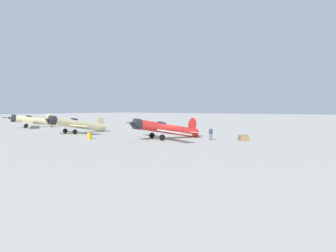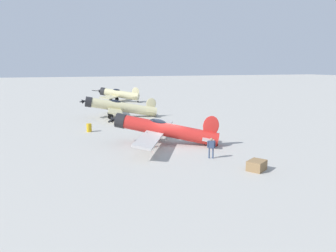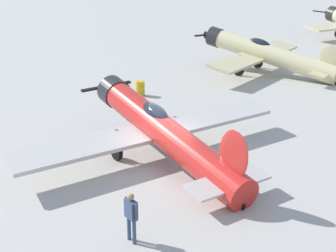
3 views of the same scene
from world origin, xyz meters
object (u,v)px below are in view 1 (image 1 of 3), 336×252
(ground_crew_mechanic, at_px, (211,132))
(equipment_crate, at_px, (243,138))
(airplane_foreground, at_px, (165,129))
(airplane_far_line, at_px, (30,120))
(fuel_drum, at_px, (89,136))
(airplane_mid_apron, at_px, (77,124))

(ground_crew_mechanic, height_order, equipment_crate, ground_crew_mechanic)
(airplane_foreground, xyz_separation_m, airplane_far_line, (-38.39, 2.57, 0.21))
(airplane_foreground, height_order, equipment_crate, airplane_foreground)
(airplane_foreground, height_order, fuel_drum, airplane_foreground)
(airplane_mid_apron, height_order, ground_crew_mechanic, airplane_mid_apron)
(airplane_far_line, bearing_deg, ground_crew_mechanic, 120.79)
(airplane_mid_apron, bearing_deg, ground_crew_mechanic, 105.41)
(airplane_mid_apron, distance_m, airplane_far_line, 20.93)
(airplane_far_line, height_order, fuel_drum, airplane_far_line)
(airplane_foreground, relative_size, ground_crew_mechanic, 7.25)
(airplane_mid_apron, bearing_deg, equipment_crate, 107.90)
(ground_crew_mechanic, distance_m, equipment_crate, 4.32)
(ground_crew_mechanic, xyz_separation_m, fuel_drum, (-14.39, -8.48, -0.56))
(airplane_far_line, bearing_deg, airplane_foreground, 117.37)
(airplane_mid_apron, relative_size, equipment_crate, 6.73)
(airplane_mid_apron, height_order, equipment_crate, airplane_mid_apron)
(airplane_far_line, bearing_deg, airplane_mid_apron, 111.37)
(airplane_mid_apron, xyz_separation_m, airplane_far_line, (-20.62, 3.57, 0.09))
(equipment_crate, bearing_deg, airplane_foreground, -157.90)
(airplane_far_line, distance_m, ground_crew_mechanic, 44.39)
(airplane_foreground, xyz_separation_m, fuel_drum, (-8.40, -6.23, -0.98))
(airplane_foreground, xyz_separation_m, equipment_crate, (9.88, 4.01, -1.09))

